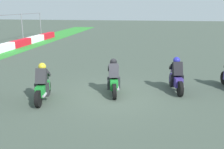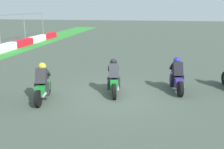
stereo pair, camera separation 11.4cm
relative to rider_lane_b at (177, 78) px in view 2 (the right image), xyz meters
The scene contains 4 objects.
ground_plane 2.97m from the rider_lane_b, 110.79° to the left, with size 120.00×120.00×0.00m, color #3E4A3F.
rider_lane_b is the anchor object (origin of this frame).
rider_lane_c 2.76m from the rider_lane_b, 106.55° to the left, with size 2.03×0.64×1.51m.
rider_lane_d 5.66m from the rider_lane_b, 111.70° to the left, with size 2.04×0.60×1.51m.
Camera 2 is at (-10.42, -1.83, 3.64)m, focal length 42.59 mm.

